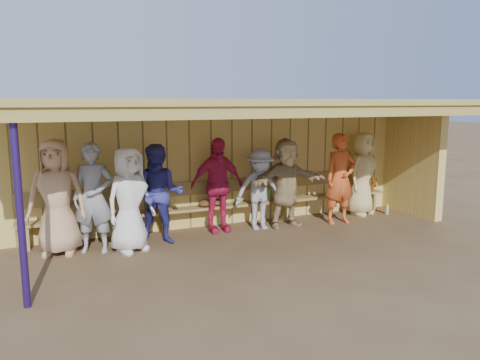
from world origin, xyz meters
The scene contains 13 objects.
ground centered at (0.00, 0.00, 0.00)m, with size 90.00×90.00×0.00m, color brown.
player_a centered at (-2.57, 0.46, 0.91)m, with size 0.66×0.44×1.82m, color gray.
player_b centered at (-2.02, 0.26, 0.88)m, with size 0.86×0.56×1.75m, color white.
player_c centered at (-1.47, 0.49, 0.87)m, with size 0.85×0.66×1.75m, color navy.
player_d centered at (-0.27, 0.81, 0.90)m, with size 1.05×0.44×1.80m, color #CA204C.
player_e centered at (0.54, 0.63, 0.79)m, with size 1.02×0.59×1.58m, color #9899A0.
player_f centered at (1.09, 0.58, 0.88)m, with size 1.64×0.52×1.77m, color tan.
player_g centered at (2.24, 0.38, 0.92)m, with size 0.67×0.44×1.84m, color #D55322.
player_h centered at (3.12, 0.81, 0.91)m, with size 0.89×0.58×1.82m, color #D6BE78.
player_extra centered at (-3.12, 0.58, 0.95)m, with size 0.92×0.60×1.89m, color tan.
dugout_structure centered at (0.39, 0.69, 1.69)m, with size 8.80×3.20×2.50m.
bench centered at (0.00, 1.12, 0.53)m, with size 7.60×0.34×0.93m.
dugout_equipment centered at (-0.37, 0.99, 0.49)m, with size 6.83×0.62×0.80m.
Camera 1 is at (-3.40, -7.33, 2.46)m, focal length 35.00 mm.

